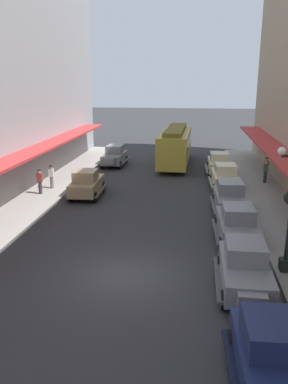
% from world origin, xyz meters
% --- Properties ---
extents(ground_plane, '(200.00, 200.00, 0.00)m').
position_xyz_m(ground_plane, '(0.00, 0.00, 0.00)').
color(ground_plane, '#2D2D30').
extents(parked_car_0, '(2.20, 4.28, 1.84)m').
position_xyz_m(parked_car_0, '(-4.65, 20.78, 0.94)').
color(parked_car_0, slate).
rests_on(parked_car_0, ground).
extents(parked_car_1, '(2.31, 4.32, 1.84)m').
position_xyz_m(parked_car_1, '(4.87, 13.95, 0.94)').
color(parked_car_1, beige).
rests_on(parked_car_1, ground).
extents(parked_car_2, '(2.26, 4.30, 1.84)m').
position_xyz_m(parked_car_2, '(4.72, -5.46, 0.94)').
color(parked_car_2, '#19234C').
rests_on(parked_car_2, ground).
extents(parked_car_3, '(2.18, 4.27, 1.84)m').
position_xyz_m(parked_car_3, '(4.69, 18.61, 0.94)').
color(parked_car_3, beige).
rests_on(parked_car_3, ground).
extents(parked_car_4, '(2.26, 4.30, 1.84)m').
position_xyz_m(parked_car_4, '(4.77, 4.20, 0.94)').
color(parked_car_4, slate).
rests_on(parked_car_4, ground).
extents(parked_car_5, '(2.27, 4.31, 1.84)m').
position_xyz_m(parked_car_5, '(-4.51, 10.72, 0.94)').
color(parked_car_5, '#997F5B').
rests_on(parked_car_5, ground).
extents(parked_car_6, '(2.16, 4.27, 1.84)m').
position_xyz_m(parked_car_6, '(4.61, -0.53, 0.94)').
color(parked_car_6, slate).
rests_on(parked_car_6, ground).
extents(parked_car_7, '(2.28, 4.31, 1.84)m').
position_xyz_m(parked_car_7, '(4.81, 8.55, 0.94)').
color(parked_car_7, slate).
rests_on(parked_car_7, ground).
extents(streetcar, '(2.76, 9.66, 3.46)m').
position_xyz_m(streetcar, '(0.87, 21.72, 1.90)').
color(streetcar, gold).
rests_on(streetcar, ground).
extents(pedestrian_0, '(0.36, 0.28, 1.67)m').
position_xyz_m(pedestrian_0, '(-7.67, 10.41, 1.01)').
color(pedestrian_0, '#2D2D33').
rests_on(pedestrian_0, sidewalk_left).
extents(pedestrian_1, '(0.36, 0.28, 1.67)m').
position_xyz_m(pedestrian_1, '(-7.39, 11.88, 1.01)').
color(pedestrian_1, slate).
rests_on(pedestrian_1, sidewalk_left).
extents(pedestrian_2, '(0.36, 0.24, 1.64)m').
position_xyz_m(pedestrian_2, '(7.96, 15.45, 0.99)').
color(pedestrian_2, '#2D2D33').
rests_on(pedestrian_2, sidewalk_right).
extents(pedestrian_3, '(0.36, 0.28, 1.67)m').
position_xyz_m(pedestrian_3, '(8.20, 16.71, 1.01)').
color(pedestrian_3, slate).
rests_on(pedestrian_3, sidewalk_right).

